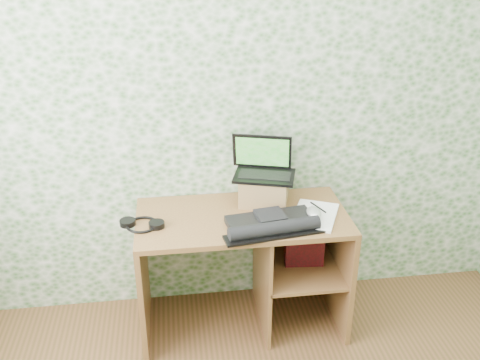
{
  "coord_description": "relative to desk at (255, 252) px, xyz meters",
  "views": [
    {
      "loc": [
        -0.37,
        -1.19,
        2.22
      ],
      "look_at": [
        -0.02,
        1.39,
        1.0
      ],
      "focal_mm": 40.0,
      "sensor_mm": 36.0,
      "label": 1
    }
  ],
  "objects": [
    {
      "name": "wall_back",
      "position": [
        -0.08,
        0.28,
        0.82
      ],
      "size": [
        3.5,
        0.0,
        3.5
      ],
      "primitive_type": "plane",
      "rotation": [
        1.57,
        0.0,
        0.0
      ],
      "color": "silver",
      "rests_on": "ground"
    },
    {
      "name": "desk",
      "position": [
        0.0,
        0.0,
        0.0
      ],
      "size": [
        1.2,
        0.6,
        0.75
      ],
      "color": "brown",
      "rests_on": "floor"
    },
    {
      "name": "riser",
      "position": [
        0.07,
        0.12,
        0.35
      ],
      "size": [
        0.33,
        0.3,
        0.16
      ],
      "primitive_type": "cube",
      "rotation": [
        0.0,
        0.0,
        -0.3
      ],
      "color": "brown",
      "rests_on": "desk"
    },
    {
      "name": "laptop",
      "position": [
        0.07,
        0.15,
        0.49
      ],
      "size": [
        0.4,
        0.34,
        0.23
      ],
      "rotation": [
        0.0,
        0.0,
        -0.3
      ],
      "color": "black",
      "rests_on": "riser"
    },
    {
      "name": "keyboard",
      "position": [
        0.06,
        -0.19,
        0.3
      ],
      "size": [
        0.55,
        0.34,
        0.08
      ],
      "rotation": [
        0.0,
        0.0,
        0.14
      ],
      "color": "black",
      "rests_on": "desk"
    },
    {
      "name": "headphones",
      "position": [
        -0.64,
        -0.07,
        0.28
      ],
      "size": [
        0.24,
        0.22,
        0.03
      ],
      "rotation": [
        0.0,
        0.0,
        -0.27
      ],
      "color": "black",
      "rests_on": "desk"
    },
    {
      "name": "notepad",
      "position": [
        0.33,
        -0.1,
        0.28
      ],
      "size": [
        0.35,
        0.4,
        0.02
      ],
      "primitive_type": "cube",
      "rotation": [
        0.0,
        0.0,
        -0.43
      ],
      "color": "white",
      "rests_on": "desk"
    },
    {
      "name": "mouse",
      "position": [
        0.31,
        -0.14,
        0.31
      ],
      "size": [
        0.12,
        0.15,
        0.04
      ],
      "primitive_type": "ellipsoid",
      "rotation": [
        0.0,
        0.0,
        -0.4
      ],
      "color": "silver",
      "rests_on": "notepad"
    },
    {
      "name": "pen",
      "position": [
        0.36,
        -0.02,
        0.29
      ],
      "size": [
        0.06,
        0.14,
        0.01
      ],
      "primitive_type": "cylinder",
      "rotation": [
        1.57,
        0.0,
        0.38
      ],
      "color": "black",
      "rests_on": "notepad"
    },
    {
      "name": "red_box",
      "position": [
        0.3,
        -0.03,
        0.05
      ],
      "size": [
        0.23,
        0.09,
        0.27
      ],
      "primitive_type": "cube",
      "rotation": [
        0.0,
        0.0,
        -0.09
      ],
      "color": "maroon",
      "rests_on": "desk"
    }
  ]
}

